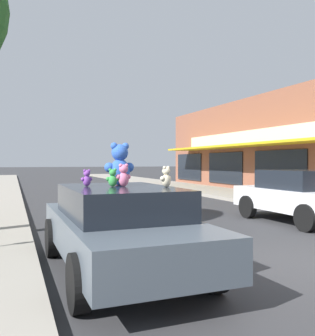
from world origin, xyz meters
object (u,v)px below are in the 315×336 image
Objects in this scene: teddy_bear_cream at (166,177)px; parked_car_far_center at (300,195)px; teddy_bear_giant at (120,165)px; plush_art_car at (120,225)px; teddy_bear_purple at (87,178)px; teddy_bear_red at (118,177)px; teddy_bear_pink at (123,175)px; teddy_bear_green at (113,178)px.

teddy_bear_cream reaches higher than parked_car_far_center.
teddy_bear_giant is 0.97m from teddy_bear_cream.
teddy_bear_giant is (0.12, 0.44, 0.98)m from plush_art_car.
plush_art_car is at bearing 70.32° from teddy_bear_giant.
teddy_bear_red is (0.64, 0.36, 0.00)m from teddy_bear_purple.
teddy_bear_giant is at bearing 73.38° from plush_art_car.
teddy_bear_pink is 0.09× the size of parked_car_far_center.
teddy_bear_red is (0.26, 0.61, -0.01)m from teddy_bear_green.
plush_art_car is 1.05m from teddy_bear_red.
teddy_bear_pink is (0.09, 0.08, 0.81)m from plush_art_car.
teddy_bear_cream is at bearing 77.29° from teddy_bear_red.
teddy_bear_green is 0.19m from teddy_bear_pink.
teddy_bear_giant is 0.46m from teddy_bear_green.
plush_art_car is 15.24× the size of teddy_bear_green.
teddy_bear_purple is 0.73m from teddy_bear_red.
plush_art_car is 6.19× the size of teddy_bear_giant.
teddy_bear_green is 0.88m from teddy_bear_cream.
teddy_bear_cream is at bearing -26.70° from plush_art_car.
parked_car_far_center is at bearing -174.81° from teddy_bear_purple.
teddy_bear_pink reaches higher than teddy_bear_red.
teddy_bear_giant reaches higher than parked_car_far_center.
teddy_bear_green is 0.80× the size of teddy_bear_pink.
teddy_bear_green is 0.89× the size of teddy_bear_cream.
teddy_bear_cream is 6.56m from parked_car_far_center.
teddy_bear_pink is (-0.03, -0.35, -0.18)m from teddy_bear_giant.
teddy_bear_pink is at bearing 139.99° from teddy_bear_purple.
teddy_bear_giant is at bearing 41.23° from teddy_bear_red.
parked_car_far_center is (6.24, 2.84, -0.75)m from teddy_bear_pink.
teddy_bear_pink reaches higher than parked_car_far_center.
teddy_bear_purple is (-0.59, -0.10, -0.22)m from teddy_bear_giant.
teddy_bear_cream is (0.77, -0.42, 0.02)m from teddy_bear_green.
teddy_bear_red is at bearing -103.02° from teddy_bear_green.
teddy_bear_giant is 6.74m from parked_car_far_center.
teddy_bear_red is at bearing -166.05° from teddy_bear_purple.
plush_art_car is at bearing 128.54° from teddy_bear_purple.
teddy_bear_green reaches higher than teddy_bear_red.
teddy_bear_giant is 2.62× the size of teddy_bear_red.
teddy_bear_purple is at bearing -23.26° from teddy_bear_green.
teddy_bear_pink is at bearing 43.62° from teddy_bear_red.
teddy_bear_cream reaches higher than teddy_bear_purple.
teddy_bear_purple is 1.00× the size of teddy_bear_red.
teddy_bear_red is 0.75× the size of teddy_bear_pink.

